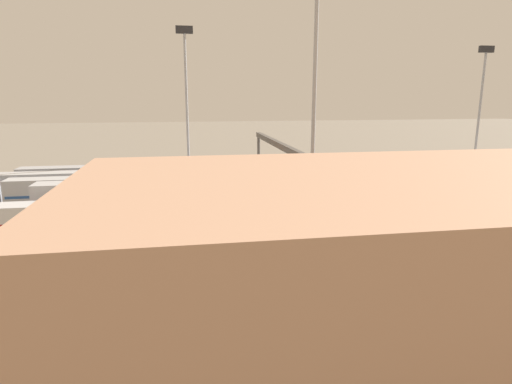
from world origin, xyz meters
The scene contains 18 objects.
ground_plane centered at (0.00, 0.00, 0.00)m, with size 400.00×400.00×0.00m, color #756B5B.
track_bed_0 centered at (0.00, -12.50, 0.06)m, with size 140.00×2.80×0.12m, color #4C443D.
track_bed_1 centered at (0.00, -7.50, 0.06)m, with size 140.00×2.80×0.12m, color #4C443D.
track_bed_2 centered at (0.00, -2.50, 0.06)m, with size 140.00×2.80×0.12m, color #3D3833.
track_bed_3 centered at (0.00, 2.50, 0.06)m, with size 140.00×2.80×0.12m, color #3D3833.
track_bed_4 centered at (0.00, 7.50, 0.06)m, with size 140.00×2.80×0.12m, color #4C443D.
track_bed_5 centered at (0.00, 12.50, 0.06)m, with size 140.00×2.80×0.12m, color #3D3833.
train_on_track_0 centered at (-7.78, -12.50, 2.00)m, with size 95.60×3.06×3.80m.
train_on_track_4 centered at (-4.26, 7.50, 2.60)m, with size 71.40×3.06×5.00m.
train_on_track_5 centered at (4.48, 12.50, 2.05)m, with size 139.00×3.06×4.40m.
train_on_track_1 centered at (4.56, -7.50, 2.03)m, with size 139.00×3.06×4.40m.
train_on_track_2 centered at (16.79, -2.50, 2.07)m, with size 90.60×3.06×4.40m.
train_on_track_3 centered at (7.70, 2.50, 2.16)m, with size 10.00×3.00×5.00m.
light_mast_0 centered at (13.23, -15.57, 16.78)m, with size 2.80×0.70×26.19m.
light_mast_1 centered at (0.27, 14.89, 20.04)m, with size 2.80×0.70×32.20m.
light_mast_2 centered at (-41.51, -14.68, 15.57)m, with size 2.80×0.70×23.99m.
signal_gantry centered at (1.01, 0.00, 7.55)m, with size 0.70×30.00×8.80m.
maintenance_shed centered at (-2.41, 37.89, 5.38)m, with size 45.51×19.43×10.76m, color tan.
Camera 1 is at (14.21, 59.77, 15.06)m, focal length 30.21 mm.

